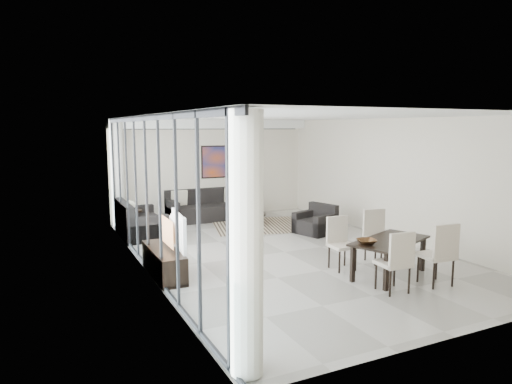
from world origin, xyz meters
TOP-DOWN VIEW (x-y plane):
  - room_shell at (0.46, 0.00)m, footprint 6.00×9.00m
  - window_wall at (-2.86, 0.00)m, footprint 0.37×8.95m
  - soffit at (0.00, 4.30)m, footprint 5.98×0.40m
  - painting at (0.50, 4.47)m, footprint 1.68×0.04m
  - chandelier at (0.30, 2.50)m, footprint 0.66×0.66m
  - rug at (0.80, 2.60)m, footprint 3.13×2.67m
  - coffee_table at (0.50, 2.87)m, footprint 0.91×0.91m
  - bowl_coffee at (0.52, 2.93)m, footprint 0.22×0.22m
  - sofa_main at (-0.28, 4.07)m, footprint 2.41×0.99m
  - loveseat at (-2.55, 2.86)m, footprint 0.99×1.75m
  - armchair at (1.59, 1.21)m, footprint 1.04×1.08m
  - side_table at (-2.59, 3.26)m, footprint 0.43×0.43m
  - tv_console at (-2.76, -0.42)m, footprint 0.45×1.60m
  - television at (-2.60, -0.48)m, footprint 0.27×1.15m
  - dining_table at (0.91, -2.23)m, footprint 1.81×1.35m
  - dining_chair_sw at (0.42, -2.96)m, footprint 0.51×0.51m
  - dining_chair_se at (1.32, -3.02)m, footprint 0.56×0.56m
  - dining_chair_nw at (0.39, -1.44)m, footprint 0.48×0.48m
  - dining_chair_ne at (1.34, -1.37)m, footprint 0.55×0.55m
  - bowl_dining at (0.34, -2.28)m, footprint 0.40×0.40m

SIDE VIEW (x-z plane):
  - rug at x=0.80m, z-range 0.00..0.01m
  - coffee_table at x=0.50m, z-range 0.02..0.34m
  - tv_console at x=-2.76m, z-range 0.00..0.50m
  - armchair at x=1.59m, z-range -0.12..0.62m
  - sofa_main at x=-0.28m, z-range -0.14..0.73m
  - loveseat at x=-2.55m, z-range -0.14..0.74m
  - bowl_coffee at x=0.52m, z-range 0.32..0.39m
  - side_table at x=-2.59m, z-range 0.10..0.69m
  - dining_chair_nw at x=0.39m, z-range 0.07..1.07m
  - dining_table at x=0.91m, z-range 0.25..0.93m
  - dining_chair_sw at x=0.42m, z-range 0.08..1.12m
  - dining_chair_ne at x=1.34m, z-range 0.08..1.13m
  - dining_chair_se at x=1.32m, z-range 0.09..1.18m
  - bowl_dining at x=0.34m, z-range 0.68..0.76m
  - television at x=-2.60m, z-range 0.50..1.16m
  - room_shell at x=0.46m, z-range 0.00..2.90m
  - window_wall at x=-2.86m, z-range 0.02..2.92m
  - painting at x=0.50m, z-range 1.16..2.14m
  - chandelier at x=0.30m, z-range 2.00..2.71m
  - soffit at x=0.00m, z-range 2.64..2.90m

